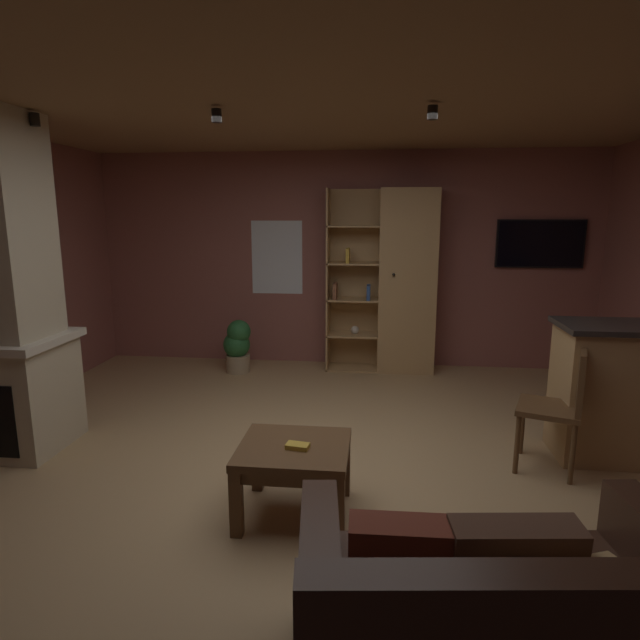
% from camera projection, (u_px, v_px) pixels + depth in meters
% --- Properties ---
extents(floor, '(6.01, 5.87, 0.02)m').
position_uv_depth(floor, '(314.00, 474.00, 3.82)').
color(floor, tan).
rests_on(floor, ground).
extents(wall_back, '(6.13, 0.06, 2.58)m').
position_uv_depth(wall_back, '(343.00, 260.00, 6.45)').
color(wall_back, '#8E544C').
rests_on(wall_back, ground).
extents(ceiling, '(6.01, 5.87, 0.02)m').
position_uv_depth(ceiling, '(313.00, 92.00, 3.31)').
color(ceiling, '#8E6B47').
extents(window_pane_back, '(0.63, 0.01, 0.89)m').
position_uv_depth(window_pane_back, '(277.00, 258.00, 6.50)').
color(window_pane_back, white).
extents(bookshelf_cabinet, '(1.26, 0.41, 2.13)m').
position_uv_depth(bookshelf_cabinet, '(400.00, 283.00, 6.16)').
color(bookshelf_cabinet, tan).
rests_on(bookshelf_cabinet, ground).
extents(leather_couch, '(1.59, 1.09, 0.84)m').
position_uv_depth(leather_couch, '(501.00, 639.00, 1.93)').
color(leather_couch, '#382116').
rests_on(leather_couch, ground).
extents(coffee_table, '(0.67, 0.61, 0.46)m').
position_uv_depth(coffee_table, '(294.00, 459.00, 3.23)').
color(coffee_table, brown).
rests_on(coffee_table, ground).
extents(table_book_0, '(0.15, 0.10, 0.03)m').
position_uv_depth(table_book_0, '(298.00, 446.00, 3.17)').
color(table_book_0, gold).
rests_on(table_book_0, coffee_table).
extents(dining_chair, '(0.54, 0.54, 0.92)m').
position_uv_depth(dining_chair, '(562.00, 401.00, 3.76)').
color(dining_chair, brown).
rests_on(dining_chair, ground).
extents(potted_floor_plant, '(0.33, 0.31, 0.63)m').
position_uv_depth(potted_floor_plant, '(238.00, 345.00, 6.20)').
color(potted_floor_plant, '#9E896B').
rests_on(potted_floor_plant, ground).
extents(wall_mounted_tv, '(0.98, 0.06, 0.55)m').
position_uv_depth(wall_mounted_tv, '(540.00, 244.00, 6.10)').
color(wall_mounted_tv, black).
extents(track_light_spot_0, '(0.07, 0.07, 0.09)m').
position_uv_depth(track_light_spot_0, '(35.00, 120.00, 3.80)').
color(track_light_spot_0, black).
extents(track_light_spot_1, '(0.07, 0.07, 0.09)m').
position_uv_depth(track_light_spot_1, '(217.00, 116.00, 3.65)').
color(track_light_spot_1, black).
extents(track_light_spot_2, '(0.07, 0.07, 0.09)m').
position_uv_depth(track_light_spot_2, '(433.00, 113.00, 3.54)').
color(track_light_spot_2, black).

